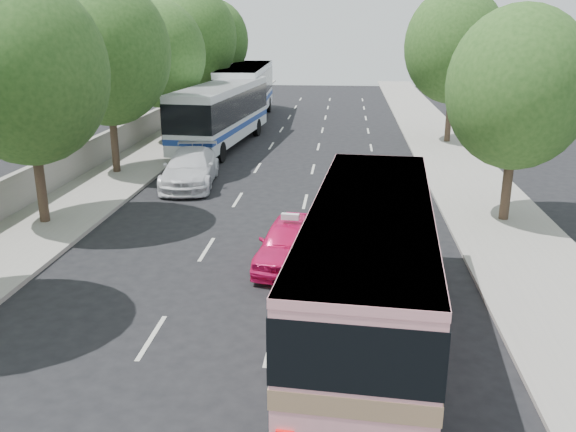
# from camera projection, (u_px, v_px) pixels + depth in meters

# --- Properties ---
(ground) EXTENTS (120.00, 120.00, 0.00)m
(ground) POSITION_uv_depth(u_px,v_px,m) (243.00, 304.00, 16.41)
(ground) COLOR black
(ground) RESTS_ON ground
(sidewalk_left) EXTENTS (4.00, 90.00, 0.15)m
(sidewalk_left) POSITION_uv_depth(u_px,v_px,m) (157.00, 149.00, 36.12)
(sidewalk_left) COLOR #9E998E
(sidewalk_left) RESTS_ON ground
(sidewalk_right) EXTENTS (4.00, 90.00, 0.12)m
(sidewalk_right) POSITION_uv_depth(u_px,v_px,m) (449.00, 155.00, 34.60)
(sidewalk_right) COLOR #9E998E
(sidewalk_right) RESTS_ON ground
(low_wall) EXTENTS (0.30, 90.00, 1.50)m
(low_wall) POSITION_uv_depth(u_px,v_px,m) (126.00, 135.00, 36.03)
(low_wall) COLOR #9E998E
(low_wall) RESTS_ON sidewalk_left
(tree_left_b) EXTENTS (5.70, 5.70, 8.88)m
(tree_left_b) POSITION_uv_depth(u_px,v_px,m) (27.00, 66.00, 21.04)
(tree_left_b) COLOR #38281E
(tree_left_b) RESTS_ON ground
(tree_left_c) EXTENTS (6.00, 6.00, 9.35)m
(tree_left_c) POSITION_uv_depth(u_px,v_px,m) (107.00, 47.00, 28.55)
(tree_left_c) COLOR #38281E
(tree_left_c) RESTS_ON ground
(tree_left_d) EXTENTS (5.52, 5.52, 8.60)m
(tree_left_d) POSITION_uv_depth(u_px,v_px,m) (160.00, 51.00, 36.28)
(tree_left_d) COLOR #38281E
(tree_left_d) RESTS_ON ground
(tree_left_e) EXTENTS (6.30, 6.30, 9.82)m
(tree_left_e) POSITION_uv_depth(u_px,v_px,m) (194.00, 34.00, 43.62)
(tree_left_e) COLOR #38281E
(tree_left_e) RESTS_ON ground
(tree_left_f) EXTENTS (5.88, 5.88, 9.16)m
(tree_left_f) POSITION_uv_depth(u_px,v_px,m) (214.00, 38.00, 51.35)
(tree_left_f) COLOR #38281E
(tree_left_f) RESTS_ON ground
(tree_right_near) EXTENTS (5.10, 5.10, 7.95)m
(tree_right_near) POSITION_uv_depth(u_px,v_px,m) (521.00, 83.00, 21.57)
(tree_right_near) COLOR #38281E
(tree_right_near) RESTS_ON ground
(tree_right_far) EXTENTS (6.00, 6.00, 9.35)m
(tree_right_far) POSITION_uv_depth(u_px,v_px,m) (456.00, 42.00, 36.45)
(tree_right_far) COLOR #38281E
(tree_right_far) RESTS_ON ground
(pink_bus) EXTENTS (3.49, 10.73, 3.37)m
(pink_bus) POSITION_uv_depth(u_px,v_px,m) (370.00, 256.00, 14.07)
(pink_bus) COLOR #FCA2AC
(pink_bus) RESTS_ON ground
(pink_taxi) EXTENTS (2.22, 4.48, 1.47)m
(pink_taxi) POSITION_uv_depth(u_px,v_px,m) (290.00, 242.00, 18.94)
(pink_taxi) COLOR #E4135C
(pink_taxi) RESTS_ON ground
(white_pickup) EXTENTS (2.81, 5.80, 1.63)m
(white_pickup) POSITION_uv_depth(u_px,v_px,m) (190.00, 168.00, 28.21)
(white_pickup) COLOR silver
(white_pickup) RESTS_ON ground
(tour_coach_front) EXTENTS (3.86, 12.66, 3.73)m
(tour_coach_front) POSITION_uv_depth(u_px,v_px,m) (222.00, 110.00, 36.60)
(tour_coach_front) COLOR silver
(tour_coach_front) RESTS_ON ground
(tour_coach_rear) EXTENTS (3.46, 13.78, 4.10)m
(tour_coach_rear) POSITION_uv_depth(u_px,v_px,m) (246.00, 88.00, 46.78)
(tour_coach_rear) COLOR white
(tour_coach_rear) RESTS_ON ground
(taxi_roof_sign) EXTENTS (0.57, 0.24, 0.18)m
(taxi_roof_sign) POSITION_uv_depth(u_px,v_px,m) (290.00, 217.00, 18.69)
(taxi_roof_sign) COLOR silver
(taxi_roof_sign) RESTS_ON pink_taxi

